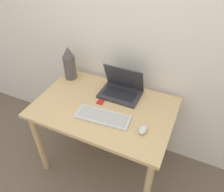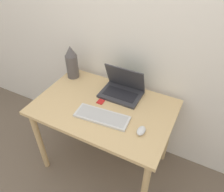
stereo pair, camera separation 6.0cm
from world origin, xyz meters
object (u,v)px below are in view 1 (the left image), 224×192
at_px(keyboard, 103,117).
at_px(mouse, 143,130).
at_px(mp3_player, 100,102).
at_px(vase, 69,63).
at_px(laptop, 121,88).

height_order(keyboard, mouse, mouse).
xyz_separation_m(keyboard, mp3_player, (-0.10, 0.15, -0.01)).
bearing_deg(keyboard, vase, 144.85).
xyz_separation_m(laptop, keyboard, (-0.01, -0.34, -0.04)).
bearing_deg(mouse, keyboard, 179.34).
height_order(laptop, mouse, laptop).
bearing_deg(mp3_player, keyboard, -57.23).
xyz_separation_m(laptop, vase, (-0.53, 0.03, 0.10)).
height_order(laptop, mp3_player, laptop).
bearing_deg(vase, mp3_player, -26.84).
bearing_deg(keyboard, mouse, -0.66).
distance_m(laptop, mouse, 0.46).
distance_m(laptop, mp3_player, 0.22).
bearing_deg(keyboard, mp3_player, 122.77).
height_order(keyboard, vase, vase).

